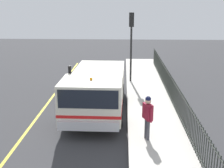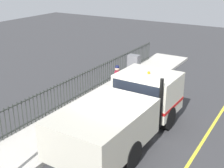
{
  "view_description": "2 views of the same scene",
  "coord_description": "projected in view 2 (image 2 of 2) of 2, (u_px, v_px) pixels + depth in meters",
  "views": [
    {
      "loc": [
        1.28,
        -13.08,
        5.12
      ],
      "look_at": [
        0.8,
        -1.53,
        1.78
      ],
      "focal_mm": 46.4,
      "sensor_mm": 36.0,
      "label": 1
    },
    {
      "loc": [
        -4.98,
        8.95,
        6.2
      ],
      "look_at": [
        1.68,
        -1.96,
        1.37
      ],
      "focal_mm": 49.22,
      "sensor_mm": 36.0,
      "label": 2
    }
  ],
  "objects": [
    {
      "name": "utility_cabinet",
      "position": [
        134.0,
        64.0,
        18.82
      ],
      "size": [
        0.7,
        0.45,
        1.11
      ],
      "primitive_type": "cube",
      "color": "slate",
      "rests_on": "sidewalk_slab"
    },
    {
      "name": "worker_standing",
      "position": [
        117.0,
        78.0,
        14.99
      ],
      "size": [
        0.38,
        0.58,
        1.67
      ],
      "rotation": [
        0.0,
        0.0,
        1.97
      ],
      "color": "maroon",
      "rests_on": "sidewalk_slab"
    },
    {
      "name": "ground_plane",
      "position": [
        123.0,
        141.0,
        11.76
      ],
      "size": [
        53.49,
        53.49,
        0.0
      ],
      "primitive_type": "plane",
      "color": "#38383A",
      "rests_on": "ground"
    },
    {
      "name": "iron_fence",
      "position": [
        48.0,
        101.0,
        13.31
      ],
      "size": [
        0.04,
        20.7,
        1.24
      ],
      "color": "#2D332D",
      "rests_on": "sidewalk_slab"
    },
    {
      "name": "sidewalk_slab",
      "position": [
        68.0,
        122.0,
        13.04
      ],
      "size": [
        2.4,
        24.32,
        0.16
      ],
      "primitive_type": "cube",
      "color": "beige",
      "rests_on": "ground"
    },
    {
      "name": "lane_marking",
      "position": [
        190.0,
        162.0,
        10.48
      ],
      "size": [
        0.12,
        21.88,
        0.01
      ],
      "primitive_type": "cube",
      "color": "yellow",
      "rests_on": "ground"
    },
    {
      "name": "work_truck",
      "position": [
        128.0,
        108.0,
        11.68
      ],
      "size": [
        2.56,
        6.51,
        2.42
      ],
      "rotation": [
        0.0,
        0.0,
        3.13
      ],
      "color": "silver",
      "rests_on": "ground"
    }
  ]
}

